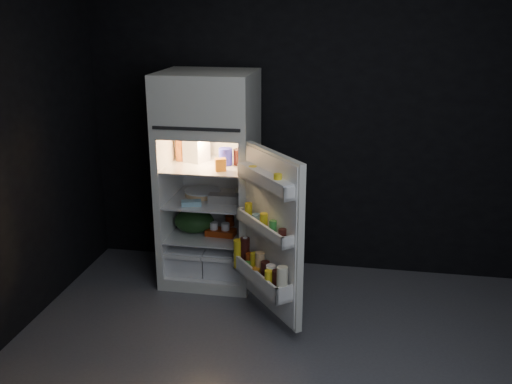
% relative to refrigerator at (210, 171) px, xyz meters
% --- Properties ---
extents(floor, '(4.00, 3.40, 0.00)m').
position_rel_refrigerator_xyz_m(floor, '(0.85, -1.32, -0.96)').
color(floor, '#545459').
rests_on(floor, ground).
extents(wall_back, '(4.00, 0.00, 2.70)m').
position_rel_refrigerator_xyz_m(wall_back, '(0.85, 0.38, 0.39)').
color(wall_back, black).
rests_on(wall_back, ground).
extents(wall_front, '(4.00, 0.00, 2.70)m').
position_rel_refrigerator_xyz_m(wall_front, '(0.85, -3.02, 0.39)').
color(wall_front, black).
rests_on(wall_front, ground).
extents(refrigerator, '(0.76, 0.71, 1.78)m').
position_rel_refrigerator_xyz_m(refrigerator, '(0.00, 0.00, 0.00)').
color(refrigerator, white).
rests_on(refrigerator, ground).
extents(fridge_door, '(0.59, 0.68, 1.22)m').
position_rel_refrigerator_xyz_m(fridge_door, '(0.61, -0.67, -0.28)').
color(fridge_door, white).
rests_on(fridge_door, ground).
extents(milk_jug, '(0.22, 0.22, 0.24)m').
position_rel_refrigerator_xyz_m(milk_jug, '(-0.12, 0.04, 0.19)').
color(milk_jug, white).
rests_on(milk_jug, refrigerator).
extents(mayo_jar, '(0.13, 0.13, 0.14)m').
position_rel_refrigerator_xyz_m(mayo_jar, '(0.15, -0.03, 0.14)').
color(mayo_jar, '#1F21A9').
rests_on(mayo_jar, refrigerator).
extents(jam_jar, '(0.13, 0.13, 0.13)m').
position_rel_refrigerator_xyz_m(jam_jar, '(0.26, -0.01, 0.14)').
color(jam_jar, black).
rests_on(jam_jar, refrigerator).
extents(amber_bottle, '(0.11, 0.11, 0.22)m').
position_rel_refrigerator_xyz_m(amber_bottle, '(-0.26, 0.04, 0.18)').
color(amber_bottle, '#D16521').
rests_on(amber_bottle, refrigerator).
extents(small_carton, '(0.10, 0.09, 0.10)m').
position_rel_refrigerator_xyz_m(small_carton, '(0.15, -0.21, 0.12)').
color(small_carton, '#C97217').
rests_on(small_carton, refrigerator).
extents(egg_carton, '(0.28, 0.11, 0.07)m').
position_rel_refrigerator_xyz_m(egg_carton, '(0.16, -0.12, -0.19)').
color(egg_carton, gray).
rests_on(egg_carton, refrigerator).
extents(pie, '(0.30, 0.30, 0.04)m').
position_rel_refrigerator_xyz_m(pie, '(-0.08, 0.03, -0.21)').
color(pie, tan).
rests_on(pie, refrigerator).
extents(flat_package, '(0.18, 0.12, 0.04)m').
position_rel_refrigerator_xyz_m(flat_package, '(-0.10, -0.23, -0.21)').
color(flat_package, '#80B3C7').
rests_on(flat_package, refrigerator).
extents(wrapped_pkg, '(0.12, 0.10, 0.05)m').
position_rel_refrigerator_xyz_m(wrapped_pkg, '(0.26, 0.13, -0.20)').
color(wrapped_pkg, beige).
rests_on(wrapped_pkg, refrigerator).
extents(produce_bag, '(0.41, 0.37, 0.20)m').
position_rel_refrigerator_xyz_m(produce_bag, '(-0.13, -0.06, -0.43)').
color(produce_bag, '#193815').
rests_on(produce_bag, refrigerator).
extents(yogurt_tray, '(0.25, 0.15, 0.05)m').
position_rel_refrigerator_xyz_m(yogurt_tray, '(0.11, -0.10, -0.50)').
color(yogurt_tray, '#99310D').
rests_on(yogurt_tray, refrigerator).
extents(small_can_red, '(0.08, 0.08, 0.09)m').
position_rel_refrigerator_xyz_m(small_can_red, '(0.13, 0.13, -0.48)').
color(small_can_red, '#99310D').
rests_on(small_can_red, refrigerator).
extents(small_can_silver, '(0.08, 0.08, 0.09)m').
position_rel_refrigerator_xyz_m(small_can_silver, '(0.28, 0.14, -0.48)').
color(small_can_silver, silver).
rests_on(small_can_silver, refrigerator).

